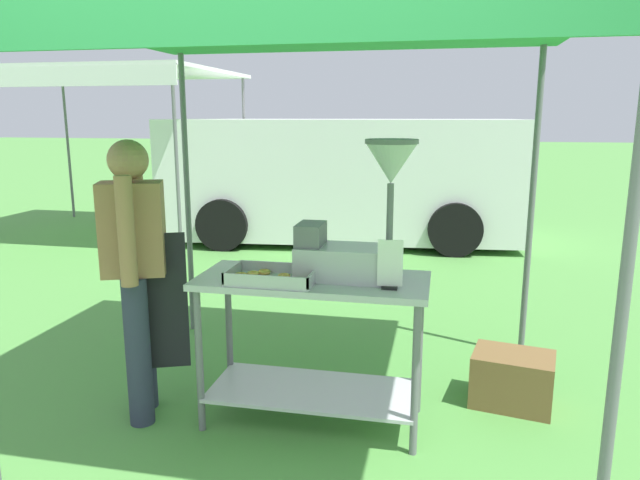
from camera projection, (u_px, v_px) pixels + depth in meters
ground_plane at (380, 244)px, 8.12m from camera, size 70.00×70.00×0.00m
stall_canopy at (316, 31)px, 3.05m from camera, size 2.80×2.43×2.25m
donut_cart at (313, 321)px, 3.28m from camera, size 1.27×0.56×0.86m
donut_tray at (273, 278)px, 3.15m from camera, size 0.46×0.30×0.07m
donut_fryer at (360, 227)px, 3.14m from camera, size 0.64×0.28×0.76m
menu_sign at (390, 268)px, 2.99m from camera, size 0.13×0.05×0.26m
vendor at (136, 266)px, 3.29m from camera, size 0.46×0.53×1.61m
supply_crate at (512, 379)px, 3.57m from camera, size 0.53×0.43×0.32m
van_white at (341, 178)px, 8.32m from camera, size 4.98×2.45×1.69m
neighbour_tent at (105, 76)px, 8.25m from camera, size 3.38×2.69×2.36m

